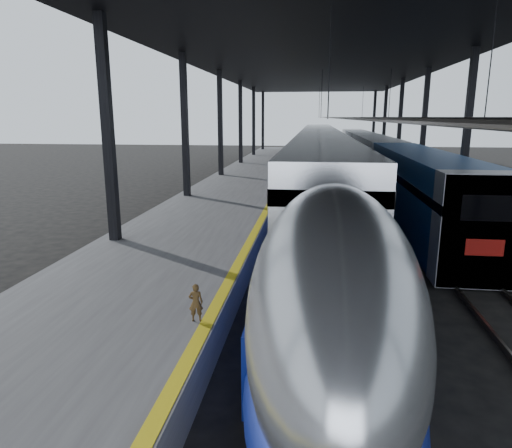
# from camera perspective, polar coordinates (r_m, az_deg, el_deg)

# --- Properties ---
(ground) EXTENTS (160.00, 160.00, 0.00)m
(ground) POSITION_cam_1_polar(r_m,az_deg,el_deg) (12.31, -0.97, -13.40)
(ground) COLOR black
(ground) RESTS_ON ground
(platform) EXTENTS (6.00, 80.00, 1.00)m
(platform) POSITION_cam_1_polar(r_m,az_deg,el_deg) (31.70, -2.09, 4.12)
(platform) COLOR #4C4C4F
(platform) RESTS_ON ground
(yellow_strip) EXTENTS (0.30, 80.00, 0.01)m
(yellow_strip) POSITION_cam_1_polar(r_m,az_deg,el_deg) (31.30, 2.99, 4.93)
(yellow_strip) COLOR gold
(yellow_strip) RESTS_ON platform
(rails) EXTENTS (6.52, 80.00, 0.16)m
(rails) POSITION_cam_1_polar(r_m,az_deg,el_deg) (31.49, 12.45, 2.98)
(rails) COLOR slate
(rails) RESTS_ON ground
(canopy) EXTENTS (18.00, 75.00, 9.47)m
(canopy) POSITION_cam_1_polar(r_m,az_deg,el_deg) (31.10, 8.26, 19.75)
(canopy) COLOR black
(canopy) RESTS_ON ground
(tgv_train) EXTENTS (3.12, 65.20, 4.47)m
(tgv_train) POSITION_cam_1_polar(r_m,az_deg,el_deg) (35.58, 7.94, 7.59)
(tgv_train) COLOR #B2B4B9
(tgv_train) RESTS_ON ground
(second_train) EXTENTS (2.77, 56.05, 3.81)m
(second_train) POSITION_cam_1_polar(r_m,az_deg,el_deg) (42.43, 14.69, 7.96)
(second_train) COLOR navy
(second_train) RESTS_ON ground
(child) EXTENTS (0.36, 0.26, 0.89)m
(child) POSITION_cam_1_polar(r_m,az_deg,el_deg) (10.50, -7.53, -9.70)
(child) COLOR #4C3619
(child) RESTS_ON platform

